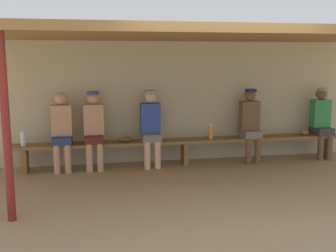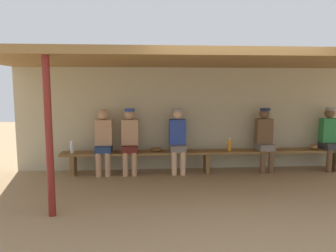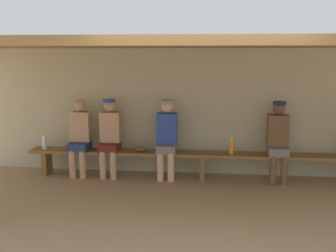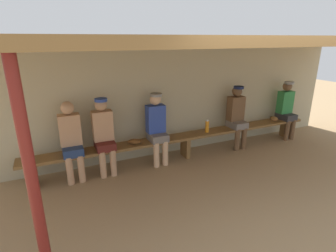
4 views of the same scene
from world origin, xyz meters
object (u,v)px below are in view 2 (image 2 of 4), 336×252
Objects in this scene: support_post at (49,138)px; player_rightmost at (178,138)px; player_shirtless_tan at (104,139)px; water_bottle_green at (229,145)px; player_in_white at (130,138)px; water_bottle_blue at (72,147)px; bench at (207,154)px; baseball_glove_tan at (156,149)px; player_in_blue at (265,137)px; player_near_post at (330,136)px; baseball_glove_dark_brown at (314,147)px.

support_post reaches higher than player_rightmost.
player_rightmost is 1.01× the size of player_shirtless_tan.
water_bottle_green is (1.09, -0.03, -0.16)m from player_rightmost.
water_bottle_blue is (-1.17, -0.03, -0.17)m from player_in_white.
player_shirtless_tan is (-0.53, -0.00, -0.02)m from player_in_white.
bench is at bearing 176.71° from water_bottle_green.
baseball_glove_tan is (1.52, 2.08, -0.60)m from support_post.
player_in_blue is (3.82, 2.10, -0.35)m from support_post.
player_shirtless_tan is 0.65m from water_bottle_blue.
player_in_blue is at bearing 19.91° from baseball_glove_tan.
player_near_post is 0.41m from baseball_glove_dark_brown.
player_in_white is at bearing 179.87° from bench.
bench is at bearing -179.92° from player_near_post.
player_in_white is 1.18m from water_bottle_blue.
water_bottle_green is at bearing 19.01° from baseball_glove_tan.
player_shirtless_tan is at bearing 179.92° from bench.
player_in_blue reaches higher than water_bottle_blue.
support_post reaches higher than water_bottle_green.
player_in_white is 1.00× the size of player_rightmost.
baseball_glove_tan is at bearing -177.41° from player_rightmost.
support_post is 1.64× the size of player_near_post.
baseball_glove_tan is at bearing -179.69° from player_near_post.
player_in_blue is at bearing 180.00° from player_near_post.
player_rightmost is (-0.61, 0.00, 0.36)m from bench.
player_in_white is at bearing 0.05° from player_shirtless_tan.
player_rightmost is 5.60× the size of baseball_glove_dark_brown.
player_near_post is (2.67, 0.00, 0.36)m from bench.
player_in_blue is 3.37m from player_shirtless_tan.
player_in_blue is 1.00× the size of player_near_post.
support_post is 1.65× the size of player_shirtless_tan.
player_in_white is at bearing 64.93° from support_post.
water_bottle_blue is at bearing 179.96° from water_bottle_green.
baseball_glove_tan is (1.07, -0.02, -0.22)m from player_shirtless_tan.
player_rightmost is at bearing 178.37° from water_bottle_green.
water_bottle_blue is at bearing -177.46° from player_shirtless_tan.
player_in_white is at bearing 180.00° from player_near_post.
support_post is 2.90m from player_rightmost.
player_near_post is 3.74m from baseball_glove_tan.
bench is at bearing 39.13° from support_post.
baseball_glove_tan is at bearing -179.49° from player_in_blue.
water_bottle_green is at bearing 34.13° from support_post.
player_near_post is 5.44m from water_bottle_blue.
player_shirtless_tan is 5.42× the size of water_bottle_blue.
water_bottle_blue is (-2.15, -0.03, -0.17)m from player_rightmost.
water_bottle_green reaches higher than baseball_glove_dark_brown.
player_shirtless_tan is at bearing -161.67° from baseball_glove_tan.
player_rightmost is (-3.29, 0.00, 0.00)m from player_near_post.
water_bottle_green is at bearing -1.63° from player_rightmost.
player_near_post is (1.44, 0.00, 0.00)m from player_in_blue.
player_rightmost is at bearing 46.90° from support_post.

